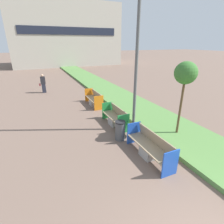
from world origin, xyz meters
The scene contains 9 objects.
planter_grass_strip centered at (3.20, 12.00, 0.09)m, with size 2.80×120.00×0.18m.
building_backdrop centered at (4.00, 35.32, 5.29)m, with size 18.79×9.06×10.58m.
bench_blue_frame centered at (0.94, 3.83, 0.37)m, with size 0.65×2.29×0.94m.
bench_green_frame centered at (0.94, 6.87, 0.36)m, with size 0.65×2.00×0.94m.
bench_orange_frame centered at (0.94, 10.29, 0.37)m, with size 0.65×2.12×0.94m.
litter_bin centered at (0.49, 5.42, 0.44)m, with size 0.45×0.45×0.87m.
street_lamp_post centered at (1.55, 6.06, 4.63)m, with size 0.24×0.44×8.49m.
sapling_tree_near centered at (3.03, 4.63, 2.85)m, with size 0.93×0.93×3.36m.
pedestrian_walking centered at (-1.97, 15.14, 0.80)m, with size 0.53×0.24×1.59m.
Camera 1 is at (-2.64, -0.67, 4.04)m, focal length 28.00 mm.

